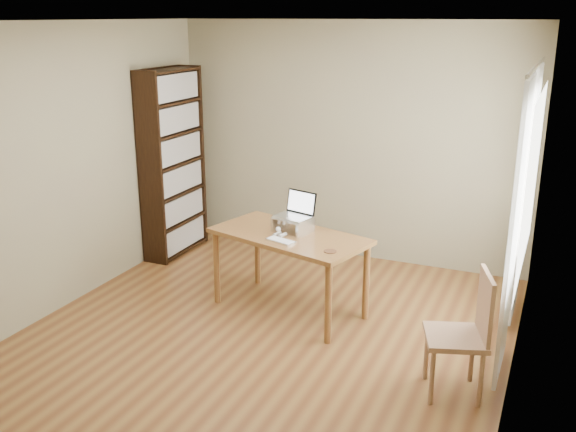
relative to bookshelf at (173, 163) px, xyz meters
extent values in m
cube|color=brown|center=(1.83, -1.55, -1.06)|extent=(4.00, 4.50, 0.02)
cube|color=white|center=(1.83, -1.55, 1.56)|extent=(4.00, 4.50, 0.02)
cube|color=#948D63|center=(1.83, 0.71, 0.25)|extent=(4.00, 0.02, 2.60)
cube|color=#948D63|center=(1.83, -3.81, 0.25)|extent=(4.00, 0.02, 2.60)
cube|color=#948D63|center=(-0.18, -1.55, 0.25)|extent=(0.02, 4.50, 2.60)
cube|color=#948D63|center=(3.84, -1.55, 0.25)|extent=(0.02, 4.50, 2.60)
cube|color=white|center=(3.81, -0.75, 0.35)|extent=(0.01, 1.80, 1.40)
cube|color=black|center=(-0.01, -0.43, 0.00)|extent=(0.30, 0.04, 2.10)
cube|color=black|center=(-0.01, 0.43, 0.00)|extent=(0.30, 0.04, 2.10)
cube|color=black|center=(-0.15, 0.00, 0.00)|extent=(0.02, 0.90, 2.10)
cube|color=black|center=(-0.01, 0.00, -1.02)|extent=(0.30, 0.84, 0.02)
cube|color=black|center=(0.02, 0.00, -0.85)|extent=(0.20, 0.78, 0.28)
cube|color=black|center=(-0.01, 0.00, -0.68)|extent=(0.30, 0.84, 0.03)
cube|color=black|center=(0.02, 0.00, -0.51)|extent=(0.20, 0.78, 0.28)
cube|color=black|center=(-0.01, 0.00, -0.34)|extent=(0.30, 0.84, 0.02)
cube|color=black|center=(0.02, 0.00, -0.17)|extent=(0.20, 0.78, 0.28)
cube|color=black|center=(-0.01, 0.00, 0.00)|extent=(0.30, 0.84, 0.02)
cube|color=black|center=(0.02, 0.00, 0.17)|extent=(0.20, 0.78, 0.28)
cube|color=black|center=(-0.01, 0.00, 0.34)|extent=(0.30, 0.84, 0.02)
cube|color=black|center=(0.02, 0.00, 0.51)|extent=(0.20, 0.78, 0.28)
cube|color=black|center=(-0.01, 0.00, 0.68)|extent=(0.30, 0.84, 0.02)
cube|color=black|center=(0.02, 0.00, 0.85)|extent=(0.20, 0.78, 0.28)
cube|color=black|center=(-0.01, 0.00, 1.02)|extent=(0.30, 0.84, 0.03)
cube|color=silver|center=(3.75, -1.30, 0.10)|extent=(0.03, 0.70, 2.20)
cube|color=silver|center=(3.75, -0.20, 0.10)|extent=(0.03, 0.70, 2.20)
cylinder|color=silver|center=(3.75, -0.75, 1.23)|extent=(0.03, 1.90, 0.03)
cube|color=#5E2D1B|center=(1.83, -0.92, -0.32)|extent=(1.55, 1.05, 0.04)
cylinder|color=#5E2D1B|center=(1.18, -0.63, -0.70)|extent=(0.06, 0.06, 0.71)
cylinder|color=#5E2D1B|center=(2.48, -0.63, -0.70)|extent=(0.06, 0.06, 0.71)
cylinder|color=#5E2D1B|center=(1.18, -1.21, -0.70)|extent=(0.06, 0.06, 0.71)
cylinder|color=#5E2D1B|center=(2.48, -1.21, -0.70)|extent=(0.06, 0.06, 0.71)
cube|color=silver|center=(1.68, -0.84, -0.24)|extent=(0.03, 0.25, 0.12)
cube|color=silver|center=(1.97, -0.84, -0.24)|extent=(0.03, 0.25, 0.12)
cube|color=silver|center=(1.83, -0.84, -0.17)|extent=(0.32, 0.25, 0.01)
cube|color=silver|center=(1.83, -0.84, -0.16)|extent=(0.36, 0.30, 0.02)
cube|color=black|center=(1.83, -0.71, -0.05)|extent=(0.32, 0.13, 0.21)
cube|color=white|center=(1.83, -0.72, -0.05)|extent=(0.29, 0.11, 0.18)
cube|color=silver|center=(1.84, -1.14, -0.29)|extent=(0.29, 0.19, 0.02)
cube|color=white|center=(1.84, -1.14, -0.28)|extent=(0.26, 0.16, 0.00)
cylinder|color=brown|center=(2.32, -1.20, -0.30)|extent=(0.11, 0.11, 0.01)
ellipsoid|color=#463D37|center=(1.81, -0.81, -0.23)|extent=(0.18, 0.39, 0.13)
ellipsoid|color=#463D37|center=(1.81, -0.70, -0.24)|extent=(0.16, 0.17, 0.12)
ellipsoid|color=#463D37|center=(1.81, -1.00, -0.21)|extent=(0.10, 0.10, 0.10)
ellipsoid|color=silver|center=(1.81, -0.96, -0.25)|extent=(0.09, 0.09, 0.08)
sphere|color=silver|center=(1.81, -1.03, -0.23)|extent=(0.05, 0.05, 0.05)
cone|color=#463D37|center=(1.78, -0.99, -0.17)|extent=(0.03, 0.04, 0.04)
cone|color=#463D37|center=(1.83, -0.99, -0.17)|extent=(0.03, 0.04, 0.04)
cylinder|color=silver|center=(1.78, -1.01, -0.28)|extent=(0.03, 0.09, 0.03)
cylinder|color=silver|center=(1.84, -1.01, -0.28)|extent=(0.03, 0.09, 0.03)
cylinder|color=#463D37|center=(1.90, -0.68, -0.28)|extent=(0.14, 0.21, 0.03)
cube|color=#A17657|center=(3.46, -1.71, -0.60)|extent=(0.53, 0.53, 0.04)
cylinder|color=#A17657|center=(3.29, -1.88, -0.83)|extent=(0.04, 0.04, 0.45)
cylinder|color=#A17657|center=(3.63, -1.88, -0.83)|extent=(0.04, 0.04, 0.45)
cylinder|color=#A17657|center=(3.29, -1.54, -0.83)|extent=(0.04, 0.04, 0.45)
cylinder|color=#A17657|center=(3.63, -1.54, -0.83)|extent=(0.04, 0.04, 0.45)
cube|color=#A17657|center=(3.65, -1.71, -0.36)|extent=(0.15, 0.38, 0.49)
camera|label=1|loc=(4.01, -5.94, 1.59)|focal=40.00mm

